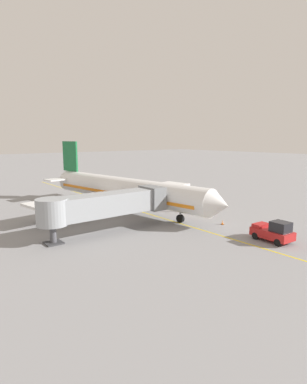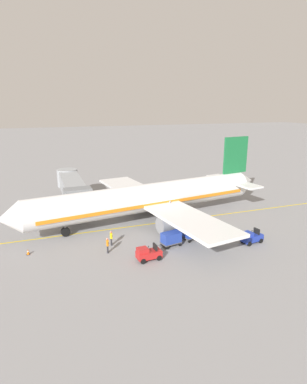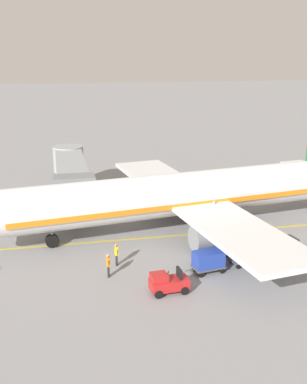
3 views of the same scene
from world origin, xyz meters
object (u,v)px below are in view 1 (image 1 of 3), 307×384
Objects in this scene: pushback_tractor at (273,232)px; baggage_tug_spare at (149,200)px; baggage_cart_second_in_train at (153,196)px; baggage_tug_lead at (191,201)px; safety_cone_nose_left at (222,222)px; baggage_tug_trailing at (147,191)px; baggage_cart_front at (167,198)px; ground_crew_loader at (193,205)px; parked_airliner at (123,190)px; ground_crew_wing_walker at (181,206)px; jet_bridge at (105,205)px; baggage_cart_third_in_train at (140,194)px.

pushback_tractor is 24.43m from baggage_tug_spare.
pushback_tractor is 26.24m from baggage_cart_second_in_train.
baggage_tug_lead is (-6.64, -19.45, -0.39)m from pushback_tractor.
baggage_cart_second_in_train is 18.20m from safety_cone_nose_left.
baggage_tug_trailing reaches higher than baggage_cart_front.
ground_crew_loader is (3.06, 3.50, 0.24)m from baggage_tug_lead.
parked_airliner is 11.10m from ground_crew_loader.
pushback_tractor is at bearing 71.14° from baggage_tug_lead.
ground_crew_wing_walker is (4.79, 2.70, 0.24)m from baggage_tug_lead.
baggage_tug_lead is (-10.86, 4.08, -2.47)m from parked_airliner.
baggage_cart_front is at bearing 152.83° from baggage_tug_spare.
jet_bridge is 22.02m from baggage_cart_third_in_train.
baggage_cart_third_in_train is at bearing -142.81° from parked_airliner.
jet_bridge is at bearing 42.03° from baggage_tug_trailing.
safety_cone_nose_left is (2.49, 7.97, -0.66)m from ground_crew_loader.
baggage_tug_lead is 7.07m from baggage_tug_spare.
pushback_tractor is (-4.22, 23.52, -2.09)m from parked_airliner.
jet_bridge is 6.13× the size of baggage_tug_trailing.
baggage_tug_lead is 0.97× the size of baggage_tug_spare.
baggage_cart_front is at bearing -111.81° from ground_crew_wing_walker.
baggage_cart_front is 1.00× the size of baggage_cart_second_in_train.
baggage_tug_spare is at bearing 70.97° from baggage_cart_third_in_train.
baggage_tug_lead is at bearing 159.43° from parked_airliner.
baggage_cart_second_in_train is at bearing -76.40° from baggage_cart_front.
baggage_cart_front is 3.12m from baggage_cart_second_in_train.
baggage_cart_second_in_train and baggage_cart_third_in_train have the same top height.
jet_bridge is at bearing 27.00° from baggage_cart_front.
ground_crew_wing_walker is 1.00× the size of ground_crew_loader.
parked_airliner is 9.62m from baggage_cart_third_in_train.
baggage_cart_third_in_train is at bearing -70.71° from baggage_tug_lead.
ground_crew_wing_walker is at bearing -24.71° from ground_crew_loader.
jet_bridge is at bearing 9.71° from ground_crew_wing_walker.
jet_bridge is 20.27m from baggage_tug_lead.
baggage_cart_second_in_train is 3.21m from baggage_cart_third_in_train.
baggage_tug_lead is 1.53× the size of ground_crew_loader.
jet_bridge reaches higher than baggage_tug_lead.
ground_crew_wing_walker is (-1.85, -16.75, -0.15)m from pushback_tractor.
baggage_tug_trailing is at bearing -108.01° from ground_crew_wing_walker.
baggage_tug_lead is 1.53× the size of ground_crew_wing_walker.
parked_airliner is at bearing -3.77° from baggage_cart_front.
baggage_cart_second_in_train is at bearing -97.93° from safety_cone_nose_left.
jet_bridge reaches higher than safety_cone_nose_left.
baggage_cart_third_in_train is 1.76× the size of ground_crew_loader.
jet_bridge is 5.44× the size of baggage_cart_front.
baggage_tug_trailing is at bearing -142.93° from baggage_cart_third_in_train.
parked_airliner is 9.37m from ground_crew_wing_walker.
ground_crew_wing_walker is at bearing -96.31° from pushback_tractor.
ground_crew_loader reaches higher than baggage_cart_third_in_train.
baggage_tug_trailing is 0.89× the size of baggage_cart_front.
ground_crew_loader is at bearing 89.88° from baggage_cart_second_in_train.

